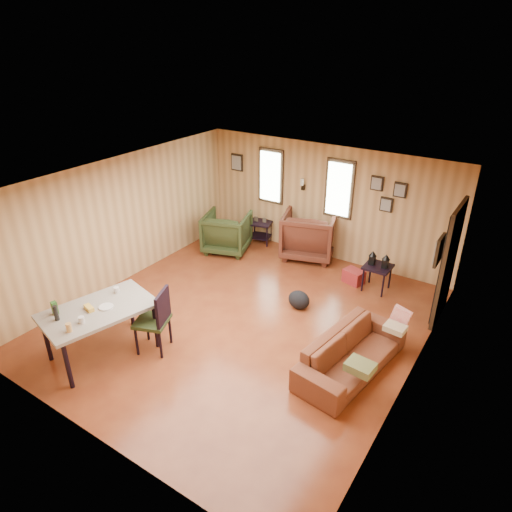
# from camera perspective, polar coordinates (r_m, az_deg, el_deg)

# --- Properties ---
(room) EXTENTS (5.54, 6.04, 2.44)m
(room) POSITION_cam_1_polar(r_m,az_deg,el_deg) (7.30, 0.57, 0.39)
(room) COLOR brown
(room) RESTS_ON ground
(sofa) EXTENTS (0.84, 2.01, 0.76)m
(sofa) POSITION_cam_1_polar(r_m,az_deg,el_deg) (6.72, 11.96, -11.14)
(sofa) COLOR brown
(sofa) RESTS_ON ground
(recliner_brown) EXTENTS (1.33, 1.28, 1.10)m
(recliner_brown) POSITION_cam_1_polar(r_m,az_deg,el_deg) (9.74, 6.66, 2.97)
(recliner_brown) COLOR #4E2317
(recliner_brown) RESTS_ON ground
(recliner_green) EXTENTS (1.16, 1.12, 0.95)m
(recliner_green) POSITION_cam_1_polar(r_m,az_deg,el_deg) (9.97, -3.65, 3.22)
(recliner_green) COLOR #263015
(recliner_green) RESTS_ON ground
(end_table) EXTENTS (0.59, 0.56, 0.62)m
(end_table) POSITION_cam_1_polar(r_m,az_deg,el_deg) (10.37, 0.58, 3.47)
(end_table) COLOR black
(end_table) RESTS_ON ground
(side_table) EXTENTS (0.48, 0.48, 0.77)m
(side_table) POSITION_cam_1_polar(r_m,az_deg,el_deg) (8.69, 15.04, -1.06)
(side_table) COLOR black
(side_table) RESTS_ON ground
(cooler) EXTENTS (0.43, 0.36, 0.27)m
(cooler) POSITION_cam_1_polar(r_m,az_deg,el_deg) (9.01, 12.12, -2.51)
(cooler) COLOR maroon
(cooler) RESTS_ON ground
(backpack) EXTENTS (0.42, 0.33, 0.34)m
(backpack) POSITION_cam_1_polar(r_m,az_deg,el_deg) (8.05, 5.38, -5.47)
(backpack) COLOR black
(backpack) RESTS_ON ground
(sofa_pillows) EXTENTS (0.46, 1.55, 0.32)m
(sofa_pillows) POSITION_cam_1_polar(r_m,az_deg,el_deg) (6.71, 15.30, -10.43)
(sofa_pillows) COLOR brown
(sofa_pillows) RESTS_ON sofa
(dining_table) EXTENTS (1.30, 1.75, 1.02)m
(dining_table) POSITION_cam_1_polar(r_m,az_deg,el_deg) (7.05, -19.20, -6.75)
(dining_table) COLOR gray
(dining_table) RESTS_ON ground
(dining_chair) EXTENTS (0.61, 0.61, 1.04)m
(dining_chair) POSITION_cam_1_polar(r_m,az_deg,el_deg) (6.99, -12.34, -7.51)
(dining_chair) COLOR #263015
(dining_chair) RESTS_ON ground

